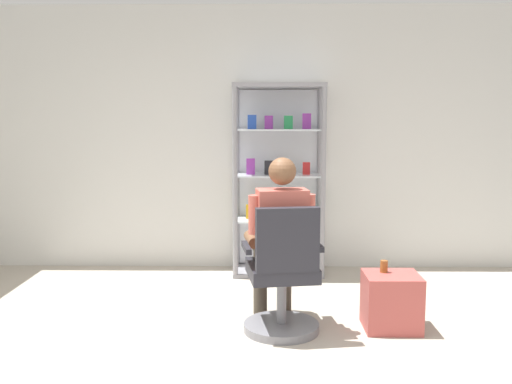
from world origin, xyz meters
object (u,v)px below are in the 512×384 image
Objects in this scene: office_chair at (283,281)px; display_cabinet_main at (278,178)px; tea_glass at (384,266)px; storage_crate at (391,301)px; seated_shopkeeper at (279,234)px.

display_cabinet_main is at bearing 89.75° from office_chair.
office_chair reaches higher than tea_glass.
storage_crate is at bearing -48.53° from tea_glass.
display_cabinet_main reaches higher than storage_crate.
tea_glass is (0.76, 0.17, 0.07)m from office_chair.
display_cabinet_main reaches higher than tea_glass.
seated_shopkeeper is 14.23× the size of tea_glass.
seated_shopkeeper is (-0.03, -1.54, -0.25)m from display_cabinet_main.
tea_glass reaches higher than storage_crate.
display_cabinet_main is 1.79m from office_chair.
storage_crate is (0.81, 0.11, -0.19)m from office_chair.
office_chair is 0.79m from tea_glass.
display_cabinet_main is 1.77m from tea_glass.
display_cabinet_main reaches higher than seated_shopkeeper.
seated_shopkeeper is 0.83m from tea_glass.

